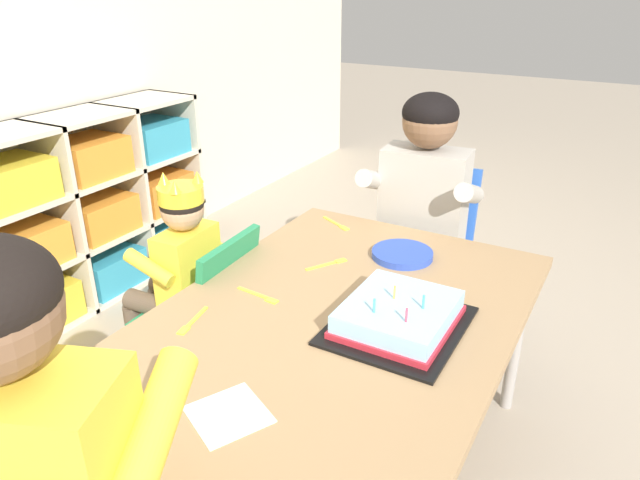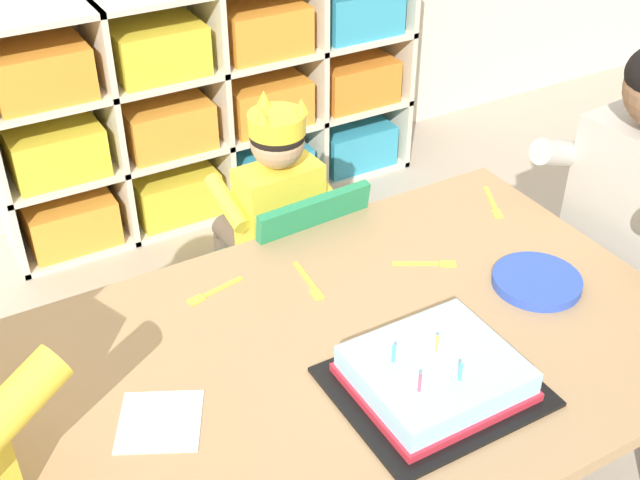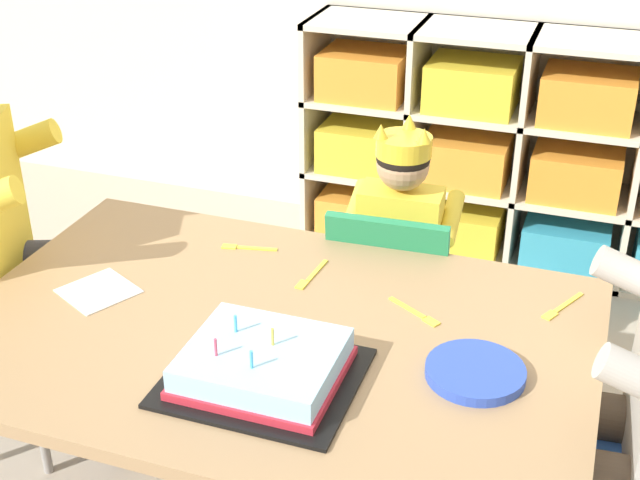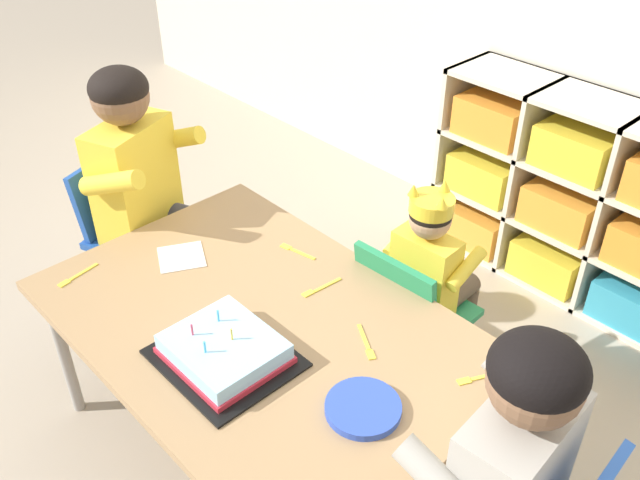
# 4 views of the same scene
# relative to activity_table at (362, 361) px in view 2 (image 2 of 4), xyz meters

# --- Properties ---
(storage_cubby_shelf) EXTENTS (1.53, 0.31, 0.83)m
(storage_cubby_shelf) POSITION_rel_activity_table_xyz_m (0.32, 1.49, -0.13)
(storage_cubby_shelf) COLOR beige
(storage_cubby_shelf) RESTS_ON ground
(activity_table) EXTENTS (1.30, 0.86, 0.56)m
(activity_table) POSITION_rel_activity_table_xyz_m (0.00, 0.00, 0.00)
(activity_table) COLOR #A37F56
(activity_table) RESTS_ON ground
(classroom_chair_blue) EXTENTS (0.34, 0.34, 0.63)m
(classroom_chair_blue) POSITION_rel_activity_table_xyz_m (0.12, 0.52, -0.15)
(classroom_chair_blue) COLOR #238451
(classroom_chair_blue) RESTS_ON ground
(child_with_crown) EXTENTS (0.30, 0.31, 0.82)m
(child_with_crown) POSITION_rel_activity_table_xyz_m (0.12, 0.62, -0.01)
(child_with_crown) COLOR yellow
(child_with_crown) RESTS_ON ground
(classroom_chair_guest_side) EXTENTS (0.36, 0.39, 0.70)m
(classroom_chair_guest_side) POSITION_rel_activity_table_xyz_m (0.85, 0.05, -0.10)
(classroom_chair_guest_side) COLOR blue
(classroom_chair_guest_side) RESTS_ON ground
(guest_at_table_side) EXTENTS (0.45, 0.42, 1.00)m
(guest_at_table_side) POSITION_rel_activity_table_xyz_m (0.73, 0.04, 0.09)
(guest_at_table_side) COLOR #B2ADA3
(guest_at_table_side) RESTS_ON ground
(birthday_cake_on_tray) EXTENTS (0.35, 0.31, 0.10)m
(birthday_cake_on_tray) POSITION_rel_activity_table_xyz_m (0.05, -0.16, 0.07)
(birthday_cake_on_tray) COLOR black
(birthday_cake_on_tray) RESTS_ON activity_table
(paper_plate_stack) EXTENTS (0.19, 0.19, 0.02)m
(paper_plate_stack) POSITION_rel_activity_table_xyz_m (0.42, -0.02, 0.05)
(paper_plate_stack) COLOR blue
(paper_plate_stack) RESTS_ON activity_table
(paper_napkin_square) EXTENTS (0.19, 0.19, 0.00)m
(paper_napkin_square) POSITION_rel_activity_table_xyz_m (-0.41, 0.01, 0.04)
(paper_napkin_square) COLOR white
(paper_napkin_square) RESTS_ON activity_table
(fork_at_table_front_edge) EXTENTS (0.13, 0.08, 0.00)m
(fork_at_table_front_edge) POSITION_rel_activity_table_xyz_m (0.27, 0.15, 0.04)
(fork_at_table_front_edge) COLOR yellow
(fork_at_table_front_edge) RESTS_ON activity_table
(fork_scattered_mid_table) EXTENTS (0.13, 0.04, 0.00)m
(fork_scattered_mid_table) POSITION_rel_activity_table_xyz_m (-0.19, 0.30, 0.04)
(fork_scattered_mid_table) COLOR yellow
(fork_scattered_mid_table) RESTS_ON activity_table
(fork_near_cake_tray) EXTENTS (0.03, 0.14, 0.00)m
(fork_near_cake_tray) POSITION_rel_activity_table_xyz_m (0.01, 0.22, 0.04)
(fork_near_cake_tray) COLOR yellow
(fork_near_cake_tray) RESTS_ON activity_table
(fork_near_child_seat) EXTENTS (0.08, 0.13, 0.00)m
(fork_near_child_seat) POSITION_rel_activity_table_xyz_m (0.55, 0.27, 0.04)
(fork_near_child_seat) COLOR yellow
(fork_near_child_seat) RESTS_ON activity_table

